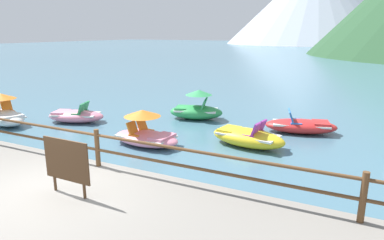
# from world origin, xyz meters

# --- Properties ---
(ground_plane) EXTENTS (200.00, 200.00, 0.00)m
(ground_plane) POSITION_xyz_m (0.00, 40.00, 0.00)
(ground_plane) COLOR #477084
(dock_railing) EXTENTS (23.92, 0.12, 0.95)m
(dock_railing) POSITION_xyz_m (0.00, 1.55, 0.99)
(dock_railing) COLOR brown
(dock_railing) RESTS_ON promenade_dock
(sign_board) EXTENTS (1.18, 0.07, 1.19)m
(sign_board) POSITION_xyz_m (0.53, 0.07, 1.13)
(sign_board) COLOR silver
(sign_board) RESTS_ON promenade_dock
(pedal_boat_0) EXTENTS (2.48, 1.43, 1.18)m
(pedal_boat_0) POSITION_xyz_m (-0.55, 4.50, 0.38)
(pedal_boat_0) COLOR pink
(pedal_boat_0) RESTS_ON ground
(pedal_boat_1) EXTENTS (2.59, 1.88, 0.84)m
(pedal_boat_1) POSITION_xyz_m (-4.85, 5.70, 0.27)
(pedal_boat_1) COLOR pink
(pedal_boat_1) RESTS_ON ground
(pedal_boat_2) EXTENTS (2.76, 1.85, 1.26)m
(pedal_boat_2) POSITION_xyz_m (-7.14, 4.13, 0.41)
(pedal_boat_2) COLOR white
(pedal_boat_2) RESTS_ON ground
(pedal_boat_4) EXTENTS (2.66, 1.52, 0.90)m
(pedal_boat_4) POSITION_xyz_m (2.54, 5.85, 0.31)
(pedal_boat_4) COLOR yellow
(pedal_boat_4) RESTS_ON ground
(pedal_boat_6) EXTENTS (2.79, 1.72, 0.85)m
(pedal_boat_6) POSITION_xyz_m (3.86, 8.23, 0.27)
(pedal_boat_6) COLOR red
(pedal_boat_6) RESTS_ON ground
(pedal_boat_7) EXTENTS (2.53, 1.79, 1.27)m
(pedal_boat_7) POSITION_xyz_m (-0.57, 8.43, 0.43)
(pedal_boat_7) COLOR green
(pedal_boat_7) RESTS_ON ground
(distant_peak) EXTENTS (54.10, 54.10, 25.75)m
(distant_peak) POSITION_xyz_m (-10.04, 113.88, 12.88)
(distant_peak) COLOR #A8B2C1
(distant_peak) RESTS_ON ground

